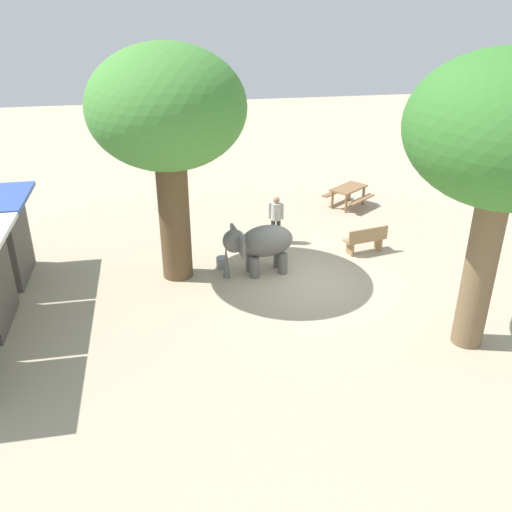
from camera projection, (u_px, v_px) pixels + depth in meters
The scene contains 8 objects.
ground_plane at pixel (313, 284), 15.79m from camera, with size 60.00×60.00×0.00m, color #BAA88C.
elephant at pixel (259, 244), 16.02m from camera, with size 1.45×2.17×1.49m.
person_handler at pixel (276, 216), 18.02m from camera, with size 0.32×0.49×1.62m.
shade_tree_main at pixel (507, 134), 11.04m from camera, with size 4.48×4.10×6.69m.
shade_tree_secondary at pixel (167, 112), 14.24m from camera, with size 4.55×4.17×6.52m.
wooden_bench at pixel (366, 239), 17.50m from camera, with size 0.67×1.45×0.88m.
picnic_table_near at pixel (348, 192), 21.27m from camera, with size 2.08×2.09×0.78m.
feed_bucket at pixel (222, 262), 16.70m from camera, with size 0.36×0.36×0.32m, color gray.
Camera 1 is at (-13.32, 4.20, 7.58)m, focal length 38.53 mm.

